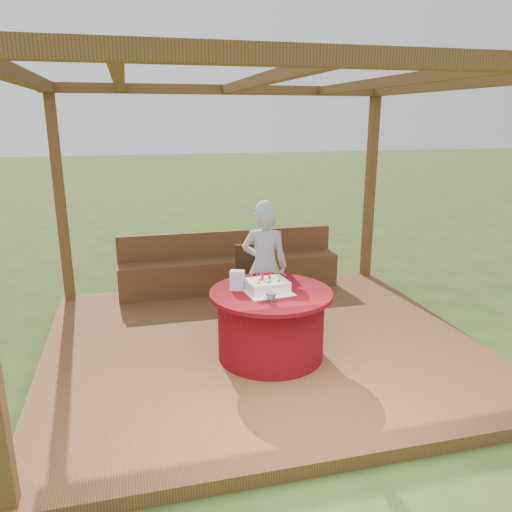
{
  "coord_description": "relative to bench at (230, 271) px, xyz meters",
  "views": [
    {
      "loc": [
        -1.27,
        -4.76,
        2.45
      ],
      "look_at": [
        0.0,
        0.25,
        1.0
      ],
      "focal_mm": 35.0,
      "sensor_mm": 36.0,
      "label": 1
    }
  ],
  "objects": [
    {
      "name": "birthday_cake",
      "position": [
        -0.04,
        -2.07,
        0.48
      ],
      "size": [
        0.48,
        0.48,
        0.19
      ],
      "color": "white",
      "rests_on": "table"
    },
    {
      "name": "pergola",
      "position": [
        0.0,
        -1.72,
        2.02
      ],
      "size": [
        4.5,
        4.0,
        2.72
      ],
      "color": "brown",
      "rests_on": "deck"
    },
    {
      "name": "table",
      "position": [
        -0.0,
        -2.07,
        0.08
      ],
      "size": [
        1.2,
        1.2,
        0.69
      ],
      "color": "maroon",
      "rests_on": "deck"
    },
    {
      "name": "gift_bag",
      "position": [
        -0.31,
        -1.94,
        0.52
      ],
      "size": [
        0.16,
        0.13,
        0.19
      ],
      "primitive_type": "cube",
      "rotation": [
        0.0,
        0.0,
        -0.39
      ],
      "color": "#F09BCF",
      "rests_on": "table"
    },
    {
      "name": "elderly_woman",
      "position": [
        0.14,
        -1.29,
        0.46
      ],
      "size": [
        0.59,
        0.49,
        1.45
      ],
      "color": "#9BC1E6",
      "rests_on": "deck"
    },
    {
      "name": "bench",
      "position": [
        0.0,
        0.0,
        0.0
      ],
      "size": [
        3.0,
        0.42,
        0.8
      ],
      "color": "brown",
      "rests_on": "deck"
    },
    {
      "name": "deck",
      "position": [
        0.0,
        -1.72,
        -0.32
      ],
      "size": [
        4.5,
        4.0,
        0.12
      ],
      "primitive_type": "cube",
      "color": "brown",
      "rests_on": "ground"
    },
    {
      "name": "chair",
      "position": [
        0.12,
        -0.87,
        0.18
      ],
      "size": [
        0.41,
        0.41,
        0.83
      ],
      "color": "#332010",
      "rests_on": "deck"
    },
    {
      "name": "ground",
      "position": [
        0.0,
        -1.72,
        -0.38
      ],
      "size": [
        60.0,
        60.0,
        0.0
      ],
      "primitive_type": "plane",
      "color": "#2F4918",
      "rests_on": "ground"
    },
    {
      "name": "drinking_glass",
      "position": [
        -0.09,
        -2.37,
        0.47
      ],
      "size": [
        0.11,
        0.11,
        0.09
      ],
      "primitive_type": "imported",
      "rotation": [
        0.0,
        0.0,
        -0.2
      ],
      "color": "white",
      "rests_on": "table"
    }
  ]
}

